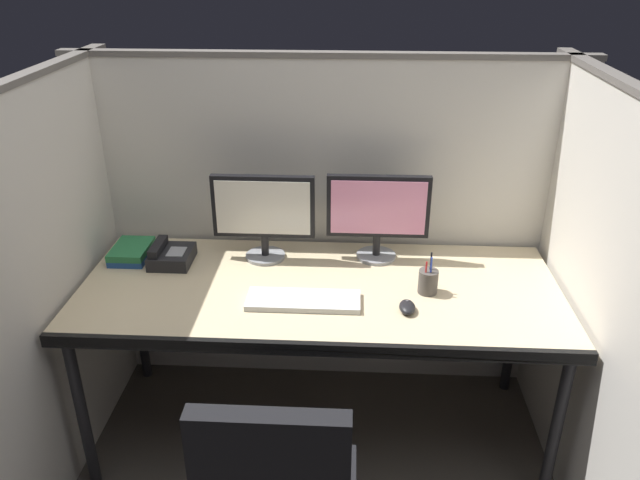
{
  "coord_description": "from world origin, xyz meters",
  "views": [
    {
      "loc": [
        0.12,
        -1.82,
        1.97
      ],
      "look_at": [
        0.0,
        0.35,
        0.92
      ],
      "focal_mm": 34.58,
      "sensor_mm": 36.0,
      "label": 1
    }
  ],
  "objects_px": {
    "monitor_left": "(263,212)",
    "desk_phone": "(170,256)",
    "pen_cup": "(428,281)",
    "monitor_right": "(378,212)",
    "book_stack": "(132,252)",
    "desk": "(319,299)",
    "computer_mouse": "(407,307)",
    "keyboard_main": "(303,300)"
  },
  "relations": [
    {
      "from": "monitor_left",
      "to": "desk_phone",
      "type": "relative_size",
      "value": 2.26
    },
    {
      "from": "pen_cup",
      "to": "desk_phone",
      "type": "bearing_deg",
      "value": 169.95
    },
    {
      "from": "monitor_right",
      "to": "book_stack",
      "type": "distance_m",
      "value": 1.07
    },
    {
      "from": "monitor_left",
      "to": "monitor_right",
      "type": "height_order",
      "value": "same"
    },
    {
      "from": "desk",
      "to": "desk_phone",
      "type": "distance_m",
      "value": 0.67
    },
    {
      "from": "book_stack",
      "to": "desk",
      "type": "bearing_deg",
      "value": -14.72
    },
    {
      "from": "computer_mouse",
      "to": "desk_phone",
      "type": "bearing_deg",
      "value": 161.33
    },
    {
      "from": "book_stack",
      "to": "desk_phone",
      "type": "bearing_deg",
      "value": -11.8
    },
    {
      "from": "monitor_left",
      "to": "monitor_right",
      "type": "xyz_separation_m",
      "value": [
        0.48,
        0.03,
        0.0
      ]
    },
    {
      "from": "keyboard_main",
      "to": "desk_phone",
      "type": "height_order",
      "value": "desk_phone"
    },
    {
      "from": "keyboard_main",
      "to": "desk",
      "type": "bearing_deg",
      "value": 65.3
    },
    {
      "from": "desk",
      "to": "monitor_right",
      "type": "distance_m",
      "value": 0.45
    },
    {
      "from": "computer_mouse",
      "to": "desk_phone",
      "type": "xyz_separation_m",
      "value": [
        -0.98,
        0.33,
        0.02
      ]
    },
    {
      "from": "monitor_left",
      "to": "monitor_right",
      "type": "bearing_deg",
      "value": 3.35
    },
    {
      "from": "monitor_right",
      "to": "pen_cup",
      "type": "xyz_separation_m",
      "value": [
        0.19,
        -0.29,
        -0.17
      ]
    },
    {
      "from": "monitor_left",
      "to": "book_stack",
      "type": "xyz_separation_m",
      "value": [
        -0.58,
        -0.03,
        -0.19
      ]
    },
    {
      "from": "monitor_left",
      "to": "computer_mouse",
      "type": "relative_size",
      "value": 4.48
    },
    {
      "from": "keyboard_main",
      "to": "computer_mouse",
      "type": "relative_size",
      "value": 4.48
    },
    {
      "from": "monitor_right",
      "to": "book_stack",
      "type": "relative_size",
      "value": 2.04
    },
    {
      "from": "computer_mouse",
      "to": "pen_cup",
      "type": "bearing_deg",
      "value": 57.94
    },
    {
      "from": "pen_cup",
      "to": "book_stack",
      "type": "height_order",
      "value": "pen_cup"
    },
    {
      "from": "keyboard_main",
      "to": "book_stack",
      "type": "relative_size",
      "value": 2.04
    },
    {
      "from": "desk",
      "to": "desk_phone",
      "type": "bearing_deg",
      "value": 164.47
    },
    {
      "from": "monitor_left",
      "to": "monitor_right",
      "type": "distance_m",
      "value": 0.48
    },
    {
      "from": "desk_phone",
      "to": "computer_mouse",
      "type": "bearing_deg",
      "value": -18.67
    },
    {
      "from": "monitor_left",
      "to": "computer_mouse",
      "type": "height_order",
      "value": "monitor_left"
    },
    {
      "from": "desk",
      "to": "monitor_left",
      "type": "bearing_deg",
      "value": 135.02
    },
    {
      "from": "keyboard_main",
      "to": "book_stack",
      "type": "xyz_separation_m",
      "value": [
        -0.77,
        0.33,
        0.02
      ]
    },
    {
      "from": "desk_phone",
      "to": "keyboard_main",
      "type": "bearing_deg",
      "value": -26.55
    },
    {
      "from": "monitor_left",
      "to": "monitor_right",
      "type": "relative_size",
      "value": 1.0
    },
    {
      "from": "desk",
      "to": "computer_mouse",
      "type": "bearing_deg",
      "value": -24.37
    },
    {
      "from": "book_stack",
      "to": "pen_cup",
      "type": "bearing_deg",
      "value": -10.31
    },
    {
      "from": "monitor_left",
      "to": "pen_cup",
      "type": "distance_m",
      "value": 0.74
    },
    {
      "from": "monitor_left",
      "to": "keyboard_main",
      "type": "height_order",
      "value": "monitor_left"
    },
    {
      "from": "monitor_right",
      "to": "desk_phone",
      "type": "distance_m",
      "value": 0.9
    },
    {
      "from": "desk",
      "to": "book_stack",
      "type": "height_order",
      "value": "book_stack"
    },
    {
      "from": "monitor_right",
      "to": "desk_phone",
      "type": "bearing_deg",
      "value": -173.7
    },
    {
      "from": "monitor_left",
      "to": "keyboard_main",
      "type": "xyz_separation_m",
      "value": [
        0.19,
        -0.36,
        -0.2
      ]
    },
    {
      "from": "desk",
      "to": "pen_cup",
      "type": "height_order",
      "value": "pen_cup"
    },
    {
      "from": "desk_phone",
      "to": "monitor_right",
      "type": "bearing_deg",
      "value": 6.3
    },
    {
      "from": "monitor_right",
      "to": "book_stack",
      "type": "xyz_separation_m",
      "value": [
        -1.05,
        -0.06,
        -0.19
      ]
    },
    {
      "from": "computer_mouse",
      "to": "pen_cup",
      "type": "xyz_separation_m",
      "value": [
        0.09,
        0.14,
        0.03
      ]
    }
  ]
}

